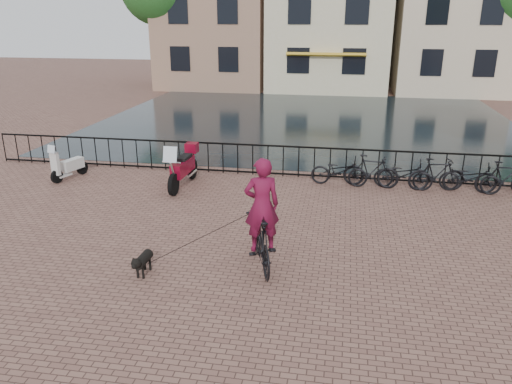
% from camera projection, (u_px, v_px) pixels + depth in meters
% --- Properties ---
extents(ground, '(100.00, 100.00, 0.00)m').
position_uv_depth(ground, '(226.00, 312.00, 8.83)').
color(ground, brown).
rests_on(ground, ground).
extents(canal_water, '(20.00, 20.00, 0.00)m').
position_uv_depth(canal_water, '(306.00, 120.00, 24.87)').
color(canal_water, black).
rests_on(canal_water, ground).
extents(railing, '(20.00, 0.05, 1.02)m').
position_uv_depth(railing, '(283.00, 161.00, 16.08)').
color(railing, black).
rests_on(railing, ground).
extents(canal_house_mid, '(8.00, 9.50, 11.80)m').
position_uv_depth(canal_house_mid, '(331.00, 1.00, 34.59)').
color(canal_house_mid, beige).
rests_on(canal_house_mid, ground).
extents(cyclist, '(1.17, 2.08, 2.74)m').
position_uv_depth(cyclist, '(262.00, 220.00, 10.08)').
color(cyclist, black).
rests_on(cyclist, ground).
extents(dog, '(0.27, 0.78, 0.52)m').
position_uv_depth(dog, '(143.00, 262.00, 10.03)').
color(dog, black).
rests_on(dog, ground).
extents(motorcycle, '(0.59, 2.14, 1.51)m').
position_uv_depth(motorcycle, '(183.00, 163.00, 15.02)').
color(motorcycle, maroon).
rests_on(motorcycle, ground).
extents(scooter, '(0.76, 1.40, 1.25)m').
position_uv_depth(scooter, '(68.00, 160.00, 15.82)').
color(scooter, beige).
rests_on(scooter, ground).
extents(parked_bike_0, '(1.76, 0.72, 0.90)m').
position_uv_depth(parked_bike_0, '(339.00, 171.00, 15.24)').
color(parked_bike_0, black).
rests_on(parked_bike_0, ground).
extents(parked_bike_1, '(1.71, 0.68, 1.00)m').
position_uv_depth(parked_bike_1, '(371.00, 171.00, 15.07)').
color(parked_bike_1, black).
rests_on(parked_bike_1, ground).
extents(parked_bike_2, '(1.77, 0.78, 0.90)m').
position_uv_depth(parked_bike_2, '(403.00, 174.00, 14.93)').
color(parked_bike_2, black).
rests_on(parked_bike_2, ground).
extents(parked_bike_3, '(1.72, 0.74, 1.00)m').
position_uv_depth(parked_bike_3, '(437.00, 174.00, 14.75)').
color(parked_bike_3, black).
rests_on(parked_bike_3, ground).
extents(parked_bike_4, '(1.79, 0.86, 0.90)m').
position_uv_depth(parked_bike_4, '(470.00, 178.00, 14.61)').
color(parked_bike_4, black).
rests_on(parked_bike_4, ground).
extents(parked_bike_5, '(1.69, 0.57, 1.00)m').
position_uv_depth(parked_bike_5, '(505.00, 178.00, 14.44)').
color(parked_bike_5, black).
rests_on(parked_bike_5, ground).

